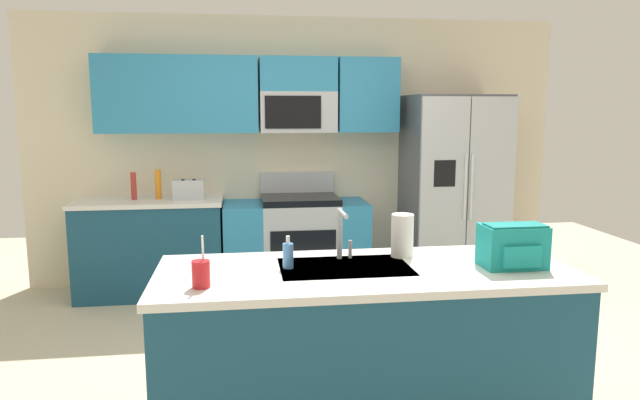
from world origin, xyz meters
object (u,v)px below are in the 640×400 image
object	(u,v)px
paper_towel_roll	(402,235)
toaster	(189,190)
range_oven	(296,243)
refrigerator	(453,192)
sink_faucet	(341,230)
bottle_orange	(158,184)
soap_dispenser	(288,255)
drink_cup_red	(201,274)
pepper_mill	(134,186)
backpack	(513,245)

from	to	relation	value
paper_towel_roll	toaster	bearing A→B (deg)	120.88
range_oven	refrigerator	bearing A→B (deg)	-2.70
sink_faucet	range_oven	bearing A→B (deg)	90.67
bottle_orange	soap_dispenser	bearing A→B (deg)	-68.27
refrigerator	drink_cup_red	world-z (taller)	refrigerator
sink_faucet	soap_dispenser	bearing A→B (deg)	-157.09
range_oven	soap_dispenser	world-z (taller)	range_oven
bottle_orange	pepper_mill	bearing A→B (deg)	-176.77
bottle_orange	backpack	distance (m)	3.40
pepper_mill	paper_towel_roll	distance (m)	2.98
pepper_mill	refrigerator	bearing A→B (deg)	-1.32
toaster	pepper_mill	size ratio (longest dim) A/B	1.12
toaster	backpack	distance (m)	3.18
sink_faucet	paper_towel_roll	bearing A→B (deg)	3.66
toaster	backpack	size ratio (longest dim) A/B	0.87
refrigerator	toaster	size ratio (longest dim) A/B	6.61
sink_faucet	backpack	bearing A→B (deg)	-17.26
bottle_orange	backpack	bearing A→B (deg)	-50.73
pepper_mill	backpack	size ratio (longest dim) A/B	0.78
bottle_orange	drink_cup_red	world-z (taller)	bottle_orange
range_oven	backpack	world-z (taller)	backpack
refrigerator	pepper_mill	distance (m)	3.01
soap_dispenser	range_oven	bearing A→B (deg)	83.70
sink_faucet	soap_dispenser	distance (m)	0.34
refrigerator	toaster	world-z (taller)	refrigerator
range_oven	paper_towel_roll	xyz separation A→B (m)	(0.38, -2.33, 0.58)
pepper_mill	range_oven	bearing A→B (deg)	0.10
drink_cup_red	soap_dispenser	xyz separation A→B (m)	(0.42, 0.27, 0.00)
range_oven	paper_towel_roll	bearing A→B (deg)	-80.86
backpack	toaster	bearing A→B (deg)	126.09
range_oven	soap_dispenser	size ratio (longest dim) A/B	8.00
soap_dispenser	paper_towel_roll	distance (m)	0.67
toaster	paper_towel_roll	distance (m)	2.66
paper_towel_roll	drink_cup_red	bearing A→B (deg)	-158.48
range_oven	bottle_orange	size ratio (longest dim) A/B	5.04
soap_dispenser	backpack	size ratio (longest dim) A/B	0.53
refrigerator	backpack	xyz separation A→B (m)	(-0.64, -2.55, 0.09)
range_oven	sink_faucet	world-z (taller)	sink_faucet
drink_cup_red	soap_dispenser	bearing A→B (deg)	32.84
toaster	sink_faucet	xyz separation A→B (m)	(1.02, -2.30, 0.08)
drink_cup_red	refrigerator	bearing A→B (deg)	50.34
soap_dispenser	backpack	world-z (taller)	backpack
sink_faucet	drink_cup_red	xyz separation A→B (m)	(-0.73, -0.40, -0.10)
drink_cup_red	backpack	xyz separation A→B (m)	(1.58, 0.13, 0.05)
range_oven	refrigerator	distance (m)	1.60
bottle_orange	sink_faucet	size ratio (longest dim) A/B	0.96
refrigerator	backpack	size ratio (longest dim) A/B	5.78
pepper_mill	paper_towel_roll	size ratio (longest dim) A/B	1.04
range_oven	soap_dispenser	distance (m)	2.55
refrigerator	soap_dispenser	xyz separation A→B (m)	(-1.80, -2.41, 0.04)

